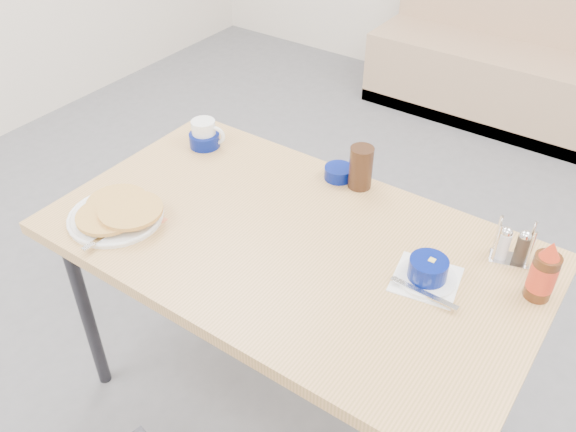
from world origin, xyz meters
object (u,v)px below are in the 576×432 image
Objects in this scene: pancake_plate at (117,213)px; creamer_bowl at (205,140)px; dining_table at (291,255)px; grits_setting at (427,272)px; condiment_caddy at (512,247)px; syrup_bottle at (543,274)px; amber_tumbler at (361,167)px; coffee_mug at (205,133)px; booth_bench at (533,67)px; butter_bowl at (339,173)px.

pancake_plate reaches higher than creamer_bowl.
dining_table is at bearing -24.45° from creamer_bowl.
grits_setting is 0.25m from condiment_caddy.
grits_setting reaches higher than dining_table.
syrup_bottle reaches higher than dining_table.
dining_table is 13.23× the size of creamer_bowl.
dining_table is 0.37m from amber_tumbler.
syrup_bottle is (1.18, -0.08, 0.03)m from coffee_mug.
booth_bench is 1.36× the size of dining_table.
pancake_plate is 0.75m from amber_tumbler.
creamer_bowl reaches higher than butter_bowl.
creamer_bowl is 1.08m from condiment_caddy.
butter_bowl is at bearing 156.01° from condiment_caddy.
amber_tumbler is 0.79× the size of syrup_bottle.
amber_tumbler reaches higher than creamer_bowl.
booth_bench reaches higher than butter_bowl.
booth_bench is at bearing 98.88° from grits_setting.
condiment_caddy is at bearing -7.93° from amber_tumbler.
booth_bench is 9.00× the size of grits_setting.
grits_setting reaches higher than butter_bowl.
pancake_plate is at bearing -155.55° from dining_table.
dining_table is at bearing -90.00° from booth_bench.
butter_bowl is (-0.05, -2.19, 0.43)m from booth_bench.
syrup_bottle is (0.64, 0.17, 0.14)m from dining_table.
butter_bowl is (0.49, 0.09, -0.03)m from coffee_mug.
grits_setting is 1.51× the size of amber_tumbler.
syrup_bottle is at bearing 23.26° from grits_setting.
booth_bench is at bearing 105.17° from syrup_bottle.
creamer_bowl is (-0.00, -0.00, -0.02)m from coffee_mug.
creamer_bowl is at bearing 176.54° from syrup_bottle.
condiment_caddy is (0.54, 0.27, 0.11)m from dining_table.
booth_bench is 2.39m from creamer_bowl.
coffee_mug is 0.97× the size of condiment_caddy.
pancake_plate is 0.47m from coffee_mug.
butter_bowl is at bearing 10.55° from coffee_mug.
pancake_plate is at bearing -161.97° from grits_setting.
coffee_mug is 0.86× the size of amber_tumbler.
coffee_mug is 0.94m from grits_setting.
grits_setting is at bearing -11.35° from coffee_mug.
booth_bench reaches higher than dining_table.
butter_bowl reaches higher than dining_table.
dining_table is 4.62× the size of pancake_plate.
amber_tumbler is 0.63m from syrup_bottle.
coffee_mug is 1.32× the size of butter_bowl.
dining_table is 0.68m from syrup_bottle.
dining_table is 7.88× the size of syrup_bottle.
coffee_mug is at bearing -103.23° from booth_bench.
grits_setting is at bearing -143.49° from condiment_caddy.
booth_bench is 15.70× the size of coffee_mug.
grits_setting is at bearing 9.44° from dining_table.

